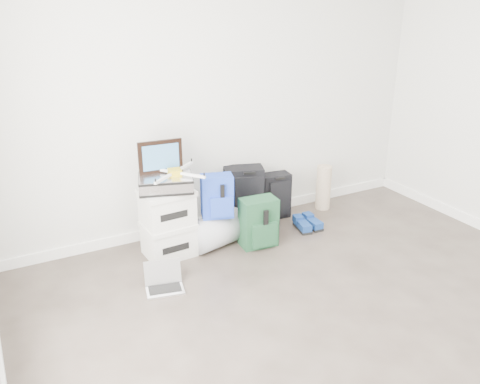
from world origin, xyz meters
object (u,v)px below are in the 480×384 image
boxes_stack (168,223)px  carry_on (275,196)px  briefcase (166,183)px  laptop (164,282)px  large_suitcase (244,196)px  duffel_bag (217,230)px

boxes_stack → carry_on: bearing=7.7°
briefcase → laptop: 0.86m
carry_on → laptop: size_ratio=1.42×
boxes_stack → briefcase: 0.38m
carry_on → briefcase: bearing=-162.8°
large_suitcase → laptop: (-1.16, -0.78, -0.25)m
laptop → carry_on: bearing=38.9°
boxes_stack → laptop: 0.63m
boxes_stack → briefcase: briefcase is taller
carry_on → boxes_stack: bearing=-162.8°
boxes_stack → large_suitcase: bearing=12.8°
briefcase → carry_on: size_ratio=0.94×
carry_on → laptop: 1.72m
duffel_bag → boxes_stack: bearing=160.1°
boxes_stack → duffel_bag: (0.46, -0.05, -0.16)m
duffel_bag → laptop: (-0.70, -0.46, -0.11)m
duffel_bag → briefcase: bearing=160.1°
boxes_stack → carry_on: 1.32m
briefcase → carry_on: bearing=28.6°
boxes_stack → laptop: bearing=-118.6°
briefcase → duffel_bag: size_ratio=0.89×
briefcase → large_suitcase: briefcase is taller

